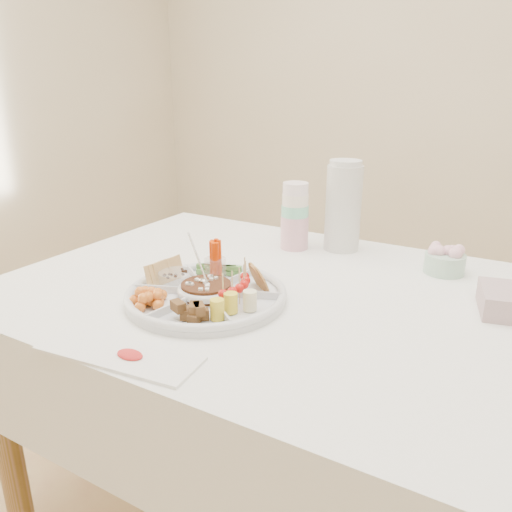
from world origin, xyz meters
The scene contains 14 objects.
wall_back centered at (0.00, 2.00, 1.35)m, with size 4.00×0.02×2.70m, color beige.
dining_table centered at (0.00, 0.00, 0.38)m, with size 1.52×1.02×0.76m, color white.
party_tray centered at (-0.17, -0.16, 0.78)m, with size 0.38×0.38×0.04m, color silver.
bean_dip centered at (-0.17, -0.16, 0.79)m, with size 0.12×0.12×0.04m, color #321C09.
tortillas centered at (-0.09, -0.06, 0.80)m, with size 0.09×0.09×0.06m, color #A37E3D, non-canonical shape.
carrot_cucumber centered at (-0.22, -0.04, 0.82)m, with size 0.11×0.11×0.10m, color #DF3700, non-canonical shape.
pita_raisins centered at (-0.30, -0.14, 0.80)m, with size 0.12×0.12×0.06m, color tan, non-canonical shape.
cherries centered at (-0.25, -0.26, 0.79)m, with size 0.11×0.11×0.04m, color orange, non-canonical shape.
granola_chunks centered at (-0.12, -0.28, 0.79)m, with size 0.10×0.10×0.04m, color brown, non-canonical shape.
banana_tomato centered at (-0.04, -0.18, 0.82)m, with size 0.10×0.10×0.08m, color #FFEE67, non-canonical shape.
cup_stack centered at (-0.17, 0.32, 0.88)m, with size 0.09×0.09×0.24m, color beige.
thermos centered at (-0.03, 0.39, 0.90)m, with size 0.11×0.11×0.28m, color silver.
flower_bowl centered at (0.29, 0.33, 0.80)m, with size 0.11×0.11×0.08m, color #86BEA5.
placemat centered at (-0.17, -0.45, 0.76)m, with size 0.33×0.11×0.01m, color white.
Camera 1 is at (0.49, -1.05, 1.25)m, focal length 35.00 mm.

